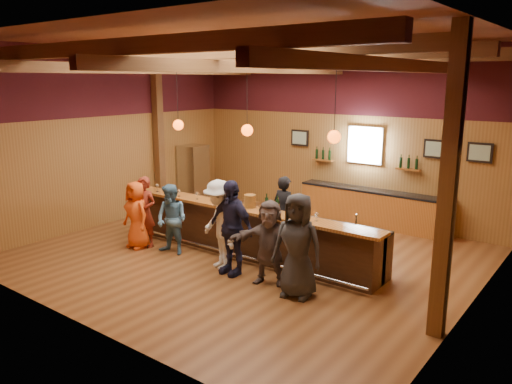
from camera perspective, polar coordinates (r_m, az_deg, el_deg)
room at (r=10.28m, az=-0.83°, el=9.94°), size 9.04×9.00×4.52m
bar_counter at (r=10.81m, az=-0.41°, el=-4.44°), size 6.30×1.07×1.11m
back_bar_cabinet at (r=13.22m, az=13.21°, el=-1.77°), size 4.00×0.52×0.95m
window at (r=13.30m, az=12.38°, el=5.26°), size 0.95×0.09×0.95m
framed_pictures at (r=12.95m, az=15.86°, el=5.10°), size 5.35×0.05×0.45m
wine_shelves at (r=13.30m, az=12.17°, el=3.40°), size 3.00×0.18×0.30m
pendant_lights at (r=10.27m, az=-1.02°, el=7.11°), size 4.24×0.24×1.37m
stainless_fridge at (r=15.15m, az=-7.14°, el=1.95°), size 0.70×0.70×1.80m
customer_orange at (r=11.47m, az=-13.51°, el=-2.55°), size 0.79×0.55×1.52m
customer_redvest at (r=11.49m, az=-12.60°, el=-2.24°), size 0.65×0.50×1.61m
customer_denim at (r=10.90m, az=-9.61°, el=-3.13°), size 0.80×0.65×1.53m
customer_white at (r=9.93m, az=-4.14°, el=-3.75°), size 1.33×1.06×1.81m
customer_navy at (r=9.63m, az=-2.84°, el=-4.07°), size 1.14×0.57×1.87m
customer_brown at (r=9.19m, az=1.54°, el=-5.78°), size 1.55×0.95×1.59m
customer_dark at (r=8.66m, az=4.78°, el=-6.13°), size 0.99×0.73×1.84m
bartender at (r=11.18m, az=3.27°, el=-2.29°), size 0.64×0.46×1.64m
ice_bucket at (r=10.38m, az=-0.69°, el=-1.04°), size 0.24×0.24×0.27m
bottle_a at (r=10.20m, az=1.23°, el=-1.30°), size 0.07×0.07×0.34m
bottle_b at (r=10.05m, az=2.45°, el=-1.55°), size 0.07×0.07×0.33m
glass_a at (r=12.02m, az=-11.23°, el=0.69°), size 0.09×0.09×0.20m
glass_b at (r=11.48m, az=-8.79°, el=0.07°), size 0.07×0.07×0.16m
glass_c at (r=11.16m, az=-6.77°, el=-0.23°), size 0.07×0.07×0.17m
glass_d at (r=10.96m, az=-5.07°, el=-0.40°), size 0.08×0.08×0.17m
glass_e at (r=10.62m, az=-2.97°, el=-0.82°), size 0.07×0.07×0.17m
glass_f at (r=9.94m, az=1.23°, el=-1.63°), size 0.09×0.09×0.19m
glass_g at (r=9.63m, az=5.55°, el=-2.24°), size 0.08×0.08×0.18m
glass_h at (r=9.45m, az=6.91°, el=-2.61°), size 0.07×0.07×0.17m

